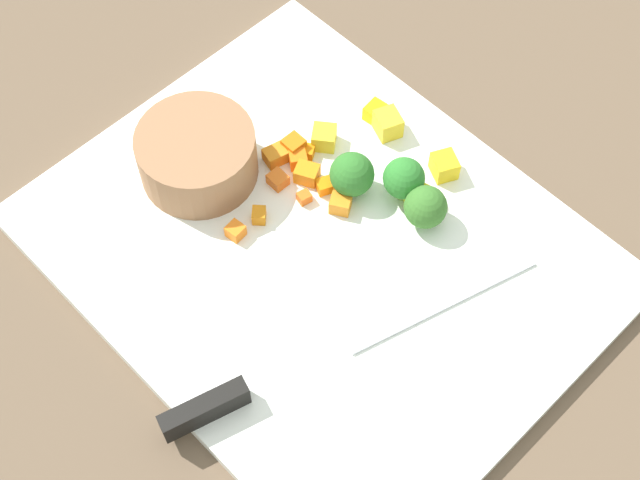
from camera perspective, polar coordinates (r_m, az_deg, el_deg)
name	(u,v)px	position (r m, az deg, el deg)	size (l,w,h in m)	color
ground_plane	(320,254)	(0.77, 0.00, -0.84)	(4.00, 4.00, 0.00)	brown
cutting_board	(320,250)	(0.76, 0.00, -0.62)	(0.43, 0.35, 0.01)	white
prep_bowl	(197,155)	(0.79, -7.48, 5.14)	(0.10, 0.10, 0.05)	#986946
chef_knife	(279,374)	(0.70, -2.49, -8.17)	(0.11, 0.31, 0.02)	silver
carrot_dice_0	(326,186)	(0.78, 0.35, 3.33)	(0.01, 0.02, 0.01)	orange
carrot_dice_1	(298,160)	(0.80, -1.35, 4.92)	(0.01, 0.01, 0.01)	orange
carrot_dice_2	(278,180)	(0.79, -2.58, 3.69)	(0.01, 0.02, 0.01)	orange
carrot_dice_3	(304,197)	(0.78, -0.97, 2.62)	(0.01, 0.01, 0.01)	orange
carrot_dice_4	(308,152)	(0.81, -0.76, 5.39)	(0.01, 0.01, 0.01)	orange
carrot_dice_5	(236,231)	(0.76, -5.16, 0.55)	(0.01, 0.01, 0.01)	orange
carrot_dice_6	(275,156)	(0.80, -2.74, 5.15)	(0.02, 0.02, 0.01)	orange
carrot_dice_7	(294,147)	(0.80, -1.61, 5.70)	(0.02, 0.02, 0.02)	orange
carrot_dice_8	(307,174)	(0.79, -0.80, 4.06)	(0.02, 0.02, 0.01)	orange
carrot_dice_9	(259,215)	(0.77, -3.74, 1.51)	(0.01, 0.01, 0.01)	orange
carrot_dice_10	(340,204)	(0.77, 1.25, 2.22)	(0.02, 0.02, 0.01)	orange
pepper_dice_0	(444,166)	(0.80, 7.57, 4.49)	(0.02, 0.02, 0.02)	yellow
pepper_dice_1	(419,195)	(0.78, 6.07, 2.73)	(0.02, 0.02, 0.01)	yellow
pepper_dice_2	(324,137)	(0.81, 0.25, 6.26)	(0.02, 0.02, 0.02)	yellow
pepper_dice_3	(388,124)	(0.82, 4.15, 7.07)	(0.02, 0.02, 0.02)	yellow
pepper_dice_4	(376,112)	(0.83, 3.40, 7.77)	(0.02, 0.02, 0.02)	yellow
broccoli_floret_0	(404,179)	(0.77, 5.12, 3.73)	(0.03, 0.03, 0.04)	#8DBE55
broccoli_floret_1	(425,207)	(0.76, 6.44, 1.99)	(0.04, 0.04, 0.04)	#83AB57
broccoli_floret_2	(352,175)	(0.77, 1.95, 3.99)	(0.04, 0.04, 0.04)	#87C15D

